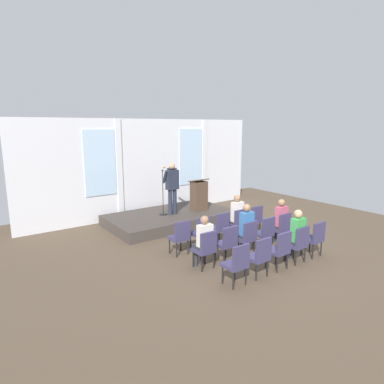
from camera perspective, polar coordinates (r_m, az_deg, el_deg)
ground_plane at (r=8.82m, az=10.69°, el=-11.25°), size 14.30×14.30×0.00m
rear_partition at (r=12.65m, az=-7.33°, el=4.26°), size 9.55×0.14×3.60m
stage_platform at (r=11.69m, az=-3.66°, el=-4.46°), size 4.31×2.41×0.35m
speaker at (r=11.27m, az=-3.46°, el=1.26°), size 0.51×0.69×1.77m
mic_stand at (r=11.39m, az=-4.98°, el=-2.23°), size 0.28×0.28×1.55m
lectern at (r=11.89m, az=1.19°, el=-0.54°), size 0.60×0.48×1.16m
chair_r0_c0 at (r=8.76m, az=-2.03°, el=-7.47°), size 0.46×0.44×0.94m
chair_r0_c1 at (r=9.14m, az=1.57°, el=-6.65°), size 0.46×0.44×0.94m
chair_r0_c2 at (r=9.55m, az=4.86°, el=-5.88°), size 0.46×0.44×0.94m
chair_r0_c3 at (r=10.00m, az=7.86°, el=-5.16°), size 0.46×0.44×0.94m
audience_r0_c3 at (r=10.00m, az=7.58°, el=-3.87°), size 0.36×0.39×1.36m
chair_r0_c4 at (r=10.47m, az=10.59°, el=-4.49°), size 0.46×0.44×0.94m
chair_r1_c0 at (r=7.94m, az=2.34°, el=-9.47°), size 0.46×0.44×0.94m
audience_r1_c0 at (r=7.94m, az=1.98°, el=-8.05°), size 0.36×0.39×1.30m
chair_r1_c1 at (r=8.36m, az=6.08°, el=-8.44°), size 0.46×0.44×0.94m
chair_r1_c2 at (r=8.82m, az=9.44°, el=-7.49°), size 0.46×0.44×0.94m
audience_r1_c2 at (r=8.80m, az=9.12°, el=-5.94°), size 0.36×0.39×1.38m
chair_r1_c3 at (r=9.30m, az=12.44°, el=-6.60°), size 0.46×0.44×0.94m
chair_r1_c4 at (r=9.80m, az=15.13°, el=-5.79°), size 0.46×0.44×0.94m
audience_r1_c4 at (r=9.79m, az=14.83°, el=-4.54°), size 0.36×0.39×1.33m
chair_r2_c0 at (r=7.20m, az=7.73°, el=-11.84°), size 0.46×0.44×0.94m
chair_r2_c1 at (r=7.66m, az=11.52°, el=-10.52°), size 0.46×0.44×0.94m
chair_r2_c2 at (r=8.15m, az=14.84°, el=-9.31°), size 0.46×0.44×0.94m
chair_r2_c3 at (r=8.67m, az=17.76°, el=-8.22°), size 0.46×0.44×0.94m
audience_r2_c3 at (r=8.65m, az=17.42°, el=-6.76°), size 0.36×0.39×1.35m
chair_r2_c4 at (r=9.21m, az=20.32°, el=-7.23°), size 0.46×0.44×0.94m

